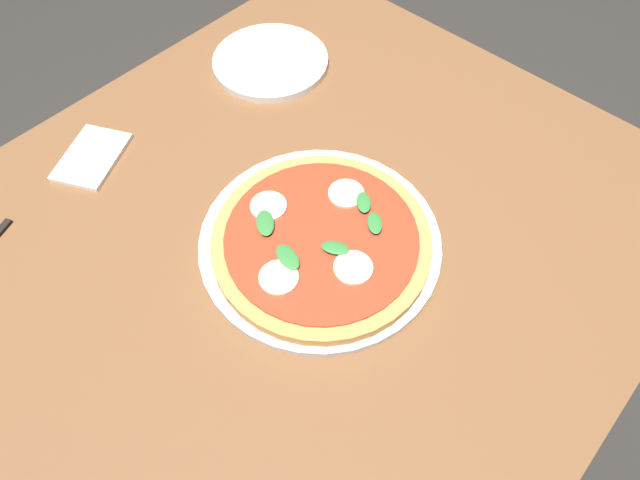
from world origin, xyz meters
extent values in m
plane|color=#2D2B28|center=(0.00, 0.00, 0.00)|extent=(6.00, 6.00, 0.00)
cube|color=brown|center=(0.00, 0.00, 0.73)|extent=(1.11, 1.00, 0.04)
cube|color=brown|center=(0.47, -0.42, 0.35)|extent=(0.07, 0.07, 0.71)
cube|color=brown|center=(-0.47, 0.42, 0.35)|extent=(0.07, 0.07, 0.71)
cube|color=brown|center=(0.47, 0.42, 0.35)|extent=(0.07, 0.07, 0.71)
cylinder|color=silver|center=(-0.02, -0.04, 0.76)|extent=(0.37, 0.37, 0.01)
cylinder|color=tan|center=(-0.02, -0.05, 0.77)|extent=(0.33, 0.33, 0.02)
cylinder|color=#B7381E|center=(-0.02, -0.05, 0.78)|extent=(0.29, 0.29, 0.00)
cylinder|color=beige|center=(0.06, -0.03, 0.79)|extent=(0.06, 0.06, 0.00)
cylinder|color=beige|center=(-0.04, 0.04, 0.79)|extent=(0.06, 0.06, 0.00)
cylinder|color=beige|center=(-0.11, -0.06, 0.79)|extent=(0.06, 0.06, 0.00)
cylinder|color=beige|center=(-0.03, -0.12, 0.79)|extent=(0.06, 0.06, 0.00)
ellipsoid|color=#337F38|center=(-0.08, -0.04, 0.79)|extent=(0.04, 0.05, 0.00)
ellipsoid|color=#337F38|center=(0.06, -0.06, 0.79)|extent=(0.04, 0.04, 0.00)
ellipsoid|color=#337F38|center=(-0.06, 0.02, 0.79)|extent=(0.05, 0.05, 0.00)
ellipsoid|color=#337F38|center=(-0.03, -0.08, 0.79)|extent=(0.04, 0.05, 0.00)
ellipsoid|color=#337F38|center=(0.05, -0.10, 0.79)|extent=(0.04, 0.04, 0.00)
cylinder|color=white|center=(0.23, 0.31, 0.76)|extent=(0.23, 0.23, 0.01)
cube|color=white|center=(-0.15, 0.36, 0.75)|extent=(0.16, 0.14, 0.01)
camera|label=1|loc=(-0.36, -0.36, 1.45)|focal=30.66mm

